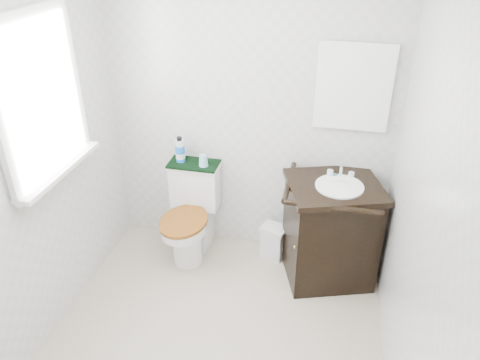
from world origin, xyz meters
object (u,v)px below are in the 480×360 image
at_px(toilet, 192,217).
at_px(mouthwash_bottle, 180,150).
at_px(vanity, 330,229).
at_px(trash_bin, 274,241).
at_px(cup, 203,160).

relative_size(toilet, mouthwash_bottle, 3.59).
bearing_deg(vanity, mouthwash_bottle, 171.02).
bearing_deg(trash_bin, toilet, -174.79).
xyz_separation_m(toilet, vanity, (1.12, -0.07, 0.10)).
xyz_separation_m(toilet, trash_bin, (0.68, 0.06, -0.18)).
bearing_deg(mouthwash_bottle, trash_bin, -4.78).
height_order(mouthwash_bottle, cup, mouthwash_bottle).
xyz_separation_m(toilet, mouthwash_bottle, (-0.11, 0.13, 0.53)).
relative_size(vanity, mouthwash_bottle, 4.38).
distance_m(vanity, cup, 1.11).
height_order(vanity, trash_bin, vanity).
height_order(trash_bin, mouthwash_bottle, mouthwash_bottle).
bearing_deg(mouthwash_bottle, toilet, -49.50).
distance_m(vanity, mouthwash_bottle, 1.32).
distance_m(trash_bin, cup, 0.89).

